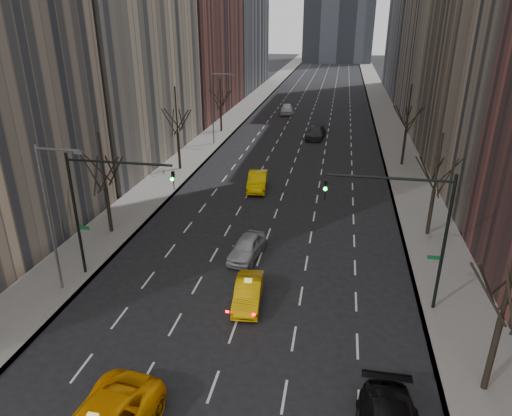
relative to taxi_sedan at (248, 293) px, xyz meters
The scene contains 17 objects.
sidewalk_left 60.58m from the taxi_sedan, 101.93° to the left, with size 4.50×320.00×0.15m, color slate.
sidewalk_right 60.47m from the taxi_sedan, 78.58° to the left, with size 4.50×320.00×0.15m, color slate.
tree_lw_b 14.58m from the taxi_sedan, 149.36° to the left, with size 3.36×3.50×7.82m.
tree_lw_c 26.52m from the taxi_sedan, 117.81° to the left, with size 3.36×3.50×8.74m.
tree_lw_d 43.15m from the taxi_sedan, 106.56° to the left, with size 3.36×3.50×7.36m.
tree_rw_a 13.03m from the taxi_sedan, 21.96° to the right, with size 3.36×3.50×8.28m.
tree_rw_b 16.54m from the taxi_sedan, 43.87° to the left, with size 3.36×3.50×7.82m.
tree_rw_c 31.71m from the taxi_sedan, 68.17° to the left, with size 3.36×3.50×8.74m.
traffic_mast_left 10.61m from the taxi_sedan, behind, with size 6.69×0.39×8.00m.
traffic_mast_right 10.12m from the taxi_sedan, ahead, with size 6.69×0.39×8.00m.
streetlight_near 12.17m from the taxi_sedan, behind, with size 2.83×0.22×9.00m.
streetlight_far 36.36m from the taxi_sedan, 107.97° to the left, with size 2.83×0.22×9.00m.
taxi_sedan is the anchor object (origin of this frame).
silver_sedan_ahead 5.55m from the taxi_sedan, 102.33° to the left, with size 1.77×4.39×1.50m, color #9DA0A4.
far_taxi 19.15m from the taxi_sedan, 98.68° to the left, with size 1.74×4.98×1.64m, color yellow.
far_suv_grey 39.98m from the taxi_sedan, 87.97° to the left, with size 2.28×5.62×1.63m, color #2F3035.
far_car_white 56.08m from the taxi_sedan, 94.61° to the left, with size 2.02×5.02×1.71m, color silver.
Camera 1 is at (4.80, -11.29, 15.52)m, focal length 32.00 mm.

